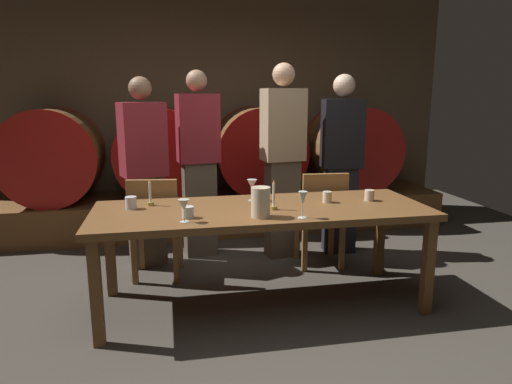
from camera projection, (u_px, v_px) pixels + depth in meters
ground_plane at (246, 326)px, 3.11m from camera, size 7.76×7.76×0.00m
back_wall at (205, 102)px, 5.61m from camera, size 5.97×0.24×2.89m
barrel_shelf at (211, 212)px, 5.34m from camera, size 5.37×0.90×0.40m
wine_barrel_far_left at (53, 156)px, 4.88m from camera, size 1.01×0.77×1.01m
wine_barrel_center_left at (162, 153)px, 5.09m from camera, size 1.01×0.77×1.01m
wine_barrel_center_right at (258, 151)px, 5.30m from camera, size 1.01×0.77×1.01m
wine_barrel_far_right at (351, 149)px, 5.52m from camera, size 1.01×0.77×1.01m
dining_table at (262, 217)px, 3.31m from camera, size 2.40×0.88×0.75m
chair_left at (156, 223)px, 3.82m from camera, size 0.45×0.45×0.88m
chair_right at (321, 215)px, 4.09m from camera, size 0.43×0.43×0.88m
guest_far_left at (144, 172)px, 4.08m from camera, size 0.44×0.36×1.70m
guest_center_left at (199, 163)px, 4.34m from camera, size 0.41×0.29×1.76m
guest_center_right at (283, 160)px, 4.30m from camera, size 0.41×0.29×1.82m
guest_far_right at (341, 163)px, 4.43m from camera, size 0.41×0.29×1.73m
candle_left at (150, 198)px, 3.34m from camera, size 0.05×0.05×0.20m
candle_right at (274, 201)px, 3.22m from camera, size 0.05×0.05×0.21m
pitcher at (261, 202)px, 3.02m from camera, size 0.13×0.13×0.20m
wine_glass_left at (184, 206)px, 2.89m from camera, size 0.07×0.07×0.15m
wine_glass_center at (252, 185)px, 3.48m from camera, size 0.08×0.08×0.16m
wine_glass_right at (303, 199)px, 2.99m from camera, size 0.06×0.06×0.18m
cup_far_left at (131, 203)px, 3.24m from camera, size 0.08×0.08×0.09m
cup_center_left at (188, 212)px, 3.01m from camera, size 0.08×0.08×0.08m
cup_center_right at (327, 197)px, 3.44m from camera, size 0.07×0.07×0.08m
cup_far_right at (369, 195)px, 3.50m from camera, size 0.07×0.07×0.08m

